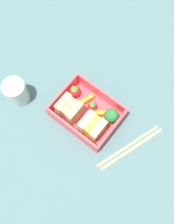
# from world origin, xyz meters

# --- Properties ---
(ground_plane) EXTENTS (1.20, 1.20, 0.02)m
(ground_plane) POSITION_xyz_m (0.00, 0.00, -0.01)
(ground_plane) COLOR #446063
(bento_tray) EXTENTS (0.17, 0.13, 0.01)m
(bento_tray) POSITION_xyz_m (0.00, 0.00, 0.01)
(bento_tray) COLOR #E34049
(bento_tray) RESTS_ON ground_plane
(bento_rim) EXTENTS (0.17, 0.13, 0.04)m
(bento_rim) POSITION_xyz_m (0.00, 0.00, 0.03)
(bento_rim) COLOR #E34049
(bento_rim) RESTS_ON bento_tray
(sandwich_left) EXTENTS (0.05, 0.05, 0.06)m
(sandwich_left) POSITION_xyz_m (-0.04, 0.03, 0.04)
(sandwich_left) COLOR #E3BB81
(sandwich_left) RESTS_ON bento_tray
(sandwich_center_left) EXTENTS (0.05, 0.05, 0.06)m
(sandwich_center_left) POSITION_xyz_m (0.04, 0.03, 0.04)
(sandwich_center_left) COLOR tan
(sandwich_center_left) RESTS_ON bento_tray
(broccoli_floret) EXTENTS (0.04, 0.04, 0.05)m
(broccoli_floret) POSITION_xyz_m (-0.06, -0.03, 0.04)
(broccoli_floret) COLOR #96CC6E
(broccoli_floret) RESTS_ON bento_tray
(carrot_stick_far_left) EXTENTS (0.05, 0.04, 0.02)m
(carrot_stick_far_left) POSITION_xyz_m (-0.03, -0.03, 0.02)
(carrot_stick_far_left) COLOR orange
(carrot_stick_far_left) RESTS_ON bento_tray
(strawberry_far_left) EXTENTS (0.02, 0.02, 0.03)m
(strawberry_far_left) POSITION_xyz_m (0.00, -0.02, 0.03)
(strawberry_far_left) COLOR red
(strawberry_far_left) RESTS_ON bento_tray
(carrot_stick_left) EXTENTS (0.03, 0.06, 0.01)m
(carrot_stick_left) POSITION_xyz_m (0.03, -0.02, 0.02)
(carrot_stick_left) COLOR orange
(carrot_stick_left) RESTS_ON bento_tray
(strawberry_left) EXTENTS (0.03, 0.03, 0.04)m
(strawberry_left) POSITION_xyz_m (0.06, -0.02, 0.03)
(strawberry_left) COLOR red
(strawberry_left) RESTS_ON bento_tray
(chopstick_pair) EXTENTS (0.08, 0.19, 0.01)m
(chopstick_pair) POSITION_xyz_m (-0.14, -0.00, 0.00)
(chopstick_pair) COLOR tan
(chopstick_pair) RESTS_ON ground_plane
(drinking_glass) EXTENTS (0.06, 0.06, 0.07)m
(drinking_glass) POSITION_xyz_m (0.18, 0.07, 0.04)
(drinking_glass) COLOR silver
(drinking_glass) RESTS_ON ground_plane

